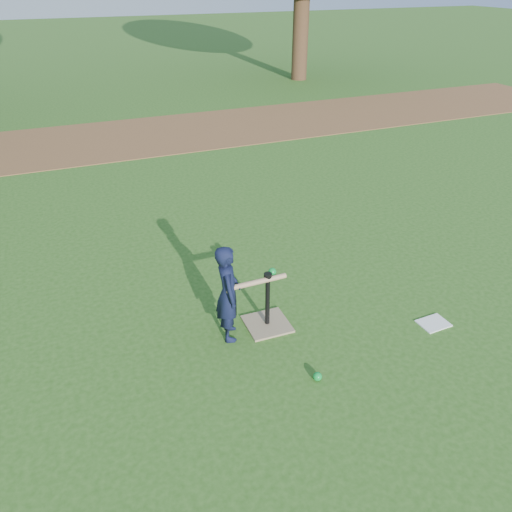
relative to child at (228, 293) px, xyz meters
name	(u,v)px	position (x,y,z in m)	size (l,w,h in m)	color
ground	(253,356)	(0.09, -0.38, -0.50)	(80.00, 80.00, 0.00)	#285116
dirt_strip	(121,138)	(0.09, 7.12, -0.49)	(24.00, 3.00, 0.01)	brown
child	(228,293)	(0.00, 0.00, 0.00)	(0.36, 0.24, 1.00)	black
wiffle_ball_ground	(317,376)	(0.50, -0.88, -0.46)	(0.08, 0.08, 0.08)	#0C8830
clipboard	(433,323)	(1.99, -0.63, -0.49)	(0.30, 0.23, 0.01)	white
batting_tee	(267,316)	(0.41, 0.01, -0.39)	(0.44, 0.44, 0.61)	#937C5D
swing_action	(257,281)	(0.30, 0.00, 0.07)	(0.63, 0.19, 0.10)	tan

